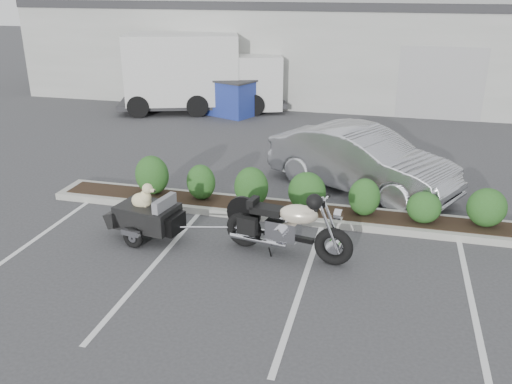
% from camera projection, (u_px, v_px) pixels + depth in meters
% --- Properties ---
extents(ground, '(90.00, 90.00, 0.00)m').
position_uv_depth(ground, '(243.00, 259.00, 9.91)').
color(ground, '#38383A').
rests_on(ground, ground).
extents(planter_kerb, '(12.00, 1.00, 0.15)m').
position_uv_depth(planter_kerb, '(315.00, 214.00, 11.64)').
color(planter_kerb, '#9E9E93').
rests_on(planter_kerb, ground).
extents(building, '(26.00, 10.00, 4.00)m').
position_uv_depth(building, '(343.00, 45.00, 24.50)').
color(building, '#9EA099').
rests_on(building, ground).
extents(motorcycle, '(2.48, 1.00, 1.43)m').
position_uv_depth(motorcycle, '(287.00, 227.00, 9.86)').
color(motorcycle, black).
rests_on(motorcycle, ground).
extents(pet_trailer, '(2.01, 1.14, 1.18)m').
position_uv_depth(pet_trailer, '(147.00, 215.00, 10.55)').
color(pet_trailer, black).
rests_on(pet_trailer, ground).
extents(sedan, '(4.81, 3.57, 1.51)m').
position_uv_depth(sedan, '(362.00, 160.00, 12.91)').
color(sedan, '#ABABB2').
rests_on(sedan, ground).
extents(dumpster, '(2.43, 2.09, 1.35)m').
position_uv_depth(dumpster, '(229.00, 96.00, 20.30)').
color(dumpster, navy).
rests_on(dumpster, ground).
extents(delivery_truck, '(6.65, 3.86, 2.90)m').
position_uv_depth(delivery_truck, '(201.00, 75.00, 20.62)').
color(delivery_truck, silver).
rests_on(delivery_truck, ground).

